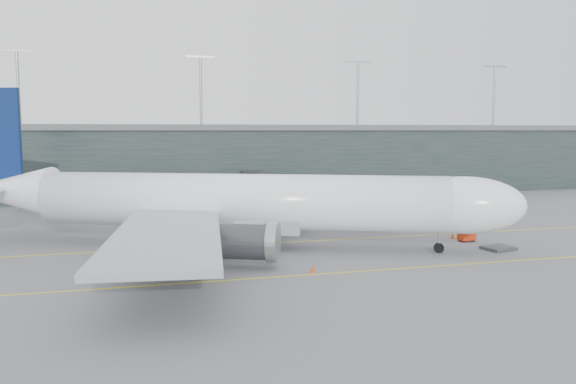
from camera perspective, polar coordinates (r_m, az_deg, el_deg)
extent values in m
plane|color=#535458|center=(73.05, -8.61, -4.87)|extent=(320.00, 320.00, 0.00)
cube|color=#D1C713|center=(69.15, -8.25, -5.49)|extent=(160.00, 0.25, 0.02)
cube|color=#D1C713|center=(53.70, -6.31, -8.91)|extent=(160.00, 0.25, 0.02)
cube|color=#D1C713|center=(93.20, -6.86, -2.42)|extent=(0.25, 60.00, 0.02)
cube|color=#1D2827|center=(129.70, -11.39, 3.06)|extent=(240.00, 35.00, 14.00)
cube|color=#545759|center=(129.51, -11.47, 6.42)|extent=(240.00, 36.00, 1.20)
cylinder|color=#9E9EA3|center=(121.68, -25.71, 9.43)|extent=(0.60, 0.60, 14.00)
cylinder|color=#9E9EA3|center=(120.20, -8.85, 10.02)|extent=(0.60, 0.60, 14.00)
cylinder|color=#9E9EA3|center=(128.61, 7.09, 9.79)|extent=(0.60, 0.60, 14.00)
cylinder|color=#9E9EA3|center=(145.21, 20.20, 9.05)|extent=(0.60, 0.60, 14.00)
cylinder|color=white|center=(67.47, -4.80, -0.93)|extent=(47.36, 24.87, 6.55)
ellipsoid|color=white|center=(66.68, 17.45, -1.28)|extent=(15.23, 11.37, 6.55)
cone|color=white|center=(79.70, -26.42, 0.08)|extent=(13.16, 10.30, 6.29)
cube|color=#919399|center=(68.08, -5.65, -3.03)|extent=(17.64, 11.42, 2.11)
cube|color=black|center=(67.33, 20.85, -0.43)|extent=(3.37, 3.82, 0.85)
cube|color=#919399|center=(52.99, -12.12, -4.19)|extent=(13.07, 31.56, 0.58)
cylinder|color=#343438|center=(57.80, -4.95, -5.01)|extent=(8.25, 6.28, 3.70)
cube|color=#919399|center=(84.16, -4.41, -0.21)|extent=(26.62, 29.85, 0.58)
cylinder|color=#343438|center=(77.21, -1.59, -2.13)|extent=(8.25, 6.28, 3.70)
cube|color=white|center=(85.05, -24.82, 0.87)|extent=(10.42, 11.08, 0.37)
cylinder|color=black|center=(67.12, 15.07, -5.51)|extent=(1.24, 0.84, 1.16)
cylinder|color=#9E9EA3|center=(66.97, 15.09, -4.84)|extent=(0.32, 0.32, 2.75)
cylinder|color=black|center=(64.57, -9.45, -5.74)|extent=(1.47, 1.02, 1.37)
cylinder|color=black|center=(74.11, -7.08, -4.15)|extent=(1.47, 1.02, 1.37)
cube|color=#27272B|center=(80.01, 8.41, -0.56)|extent=(3.71, 3.97, 2.58)
cube|color=#27272B|center=(86.09, 5.27, -0.04)|extent=(5.35, 12.14, 2.30)
cube|color=#27272B|center=(96.06, 1.16, 0.65)|extent=(5.57, 12.20, 2.39)
cube|color=#27272B|center=(106.44, -2.16, 1.20)|extent=(5.80, 12.26, 2.48)
cylinder|color=#9E9EA3|center=(86.97, 5.00, -1.86)|extent=(0.46, 0.46, 3.50)
cube|color=#343438|center=(87.18, 4.99, -2.79)|extent=(2.14, 1.81, 0.64)
cylinder|color=#27272B|center=(116.46, 0.93, 1.64)|extent=(3.68, 3.68, 2.76)
cylinder|color=#27272B|center=(116.74, 0.93, 0.20)|extent=(1.66, 1.66, 3.31)
cube|color=red|center=(74.93, 17.70, -4.21)|extent=(2.16, 1.50, 1.20)
cylinder|color=black|center=(74.23, 17.45, -4.77)|extent=(0.38, 0.18, 0.37)
cylinder|color=black|center=(75.14, 18.34, -4.67)|extent=(0.38, 0.18, 0.37)
cylinder|color=black|center=(74.94, 17.02, -4.65)|extent=(0.38, 0.18, 0.37)
cylinder|color=black|center=(75.85, 17.90, -4.55)|extent=(0.38, 0.18, 0.37)
cube|color=#343438|center=(71.15, 20.60, -5.34)|extent=(3.94, 3.41, 0.34)
cube|color=#343438|center=(82.71, -13.34, -3.54)|extent=(2.61, 2.29, 0.22)
cube|color=silver|center=(82.55, -13.36, -2.85)|extent=(2.15, 2.07, 1.68)
cube|color=navy|center=(82.42, -13.38, -2.25)|extent=(2.22, 2.14, 0.09)
cube|color=#343438|center=(83.45, -10.91, -3.41)|extent=(2.21, 1.84, 0.21)
cube|color=silver|center=(83.30, -10.92, -2.78)|extent=(1.79, 1.70, 1.54)
cube|color=navy|center=(83.18, -10.93, -2.24)|extent=(1.84, 1.75, 0.08)
cube|color=#343438|center=(84.13, -9.80, -3.30)|extent=(2.42, 2.05, 0.22)
cube|color=silver|center=(83.98, -9.81, -2.64)|extent=(1.97, 1.88, 1.64)
cube|color=navy|center=(83.85, -9.82, -2.06)|extent=(2.03, 1.94, 0.09)
cone|color=#D54A0B|center=(76.41, 16.38, -4.27)|extent=(0.48, 0.48, 0.77)
cone|color=#D1450B|center=(56.18, 2.58, -7.78)|extent=(0.50, 0.50, 0.79)
cone|color=red|center=(85.45, -3.34, -2.96)|extent=(0.41, 0.41, 0.65)
cone|color=red|center=(62.76, -14.30, -6.53)|extent=(0.43, 0.43, 0.69)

